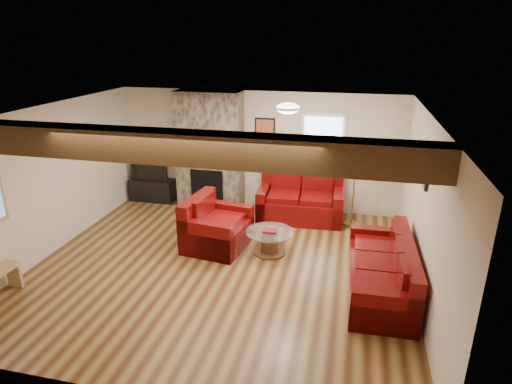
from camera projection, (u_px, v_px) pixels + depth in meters
room at (219, 195)px, 6.56m from camera, size 8.00×8.00×8.00m
oak_beam at (184, 147)px, 5.05m from camera, size 6.00×0.36×0.38m
chimney_breast at (210, 152)px, 9.06m from camera, size 1.40×0.67×2.50m
back_window at (323, 141)px, 8.65m from camera, size 0.90×0.08×1.10m
ceiling_dome at (288, 110)px, 6.78m from camera, size 0.40×0.40×0.18m
artwork_back at (265, 131)px, 8.85m from camera, size 0.42×0.06×0.52m
artwork_right at (424, 171)px, 6.04m from camera, size 0.06×0.55×0.42m
sofa_three at (381, 267)px, 6.19m from camera, size 0.92×2.10×0.80m
loveseat at (300, 198)px, 8.67m from camera, size 1.74×1.06×0.90m
armchair_red at (217, 223)px, 7.52m from camera, size 1.11×1.23×0.90m
coffee_table at (270, 242)px, 7.36m from camera, size 0.83×0.83×0.43m
tv_cabinet at (153, 190)px, 9.73m from camera, size 1.00×0.40×0.50m
television at (151, 169)px, 9.56m from camera, size 0.86×0.11×0.49m
floor_lamp at (357, 157)px, 8.06m from camera, size 0.42×0.42×1.64m
coal_bucket at (205, 214)px, 8.66m from camera, size 0.30×0.30×0.29m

